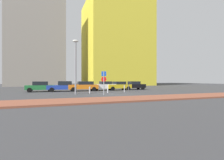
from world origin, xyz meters
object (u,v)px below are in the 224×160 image
object	(u,v)px
parked_car_green	(40,86)
parked_car_yellow	(118,86)
parked_car_white	(104,86)
parked_car_orange	(83,86)
parking_sign_post	(104,80)
parked_car_blue	(64,86)
traffic_bollard_far	(108,89)
traffic_bollard_mid	(124,89)
parked_car_black	(134,85)
street_lamp	(76,62)
traffic_bollard_near	(90,90)
parking_meter	(129,86)

from	to	relation	value
parked_car_green	parked_car_yellow	bearing A→B (deg)	-0.60
parked_car_white	parked_car_yellow	xyz separation A→B (m)	(2.59, -0.01, -0.02)
parked_car_orange	parking_sign_post	xyz separation A→B (m)	(0.97, -7.46, 0.94)
parked_car_green	parked_car_blue	bearing A→B (deg)	-5.53
parked_car_orange	traffic_bollard_far	bearing A→B (deg)	-63.86
parking_sign_post	traffic_bollard_mid	world-z (taller)	parking_sign_post
parked_car_green	traffic_bollard_far	distance (m)	9.99
parked_car_black	traffic_bollard_far	xyz separation A→B (m)	(-6.58, -5.35, -0.27)
parked_car_green	parked_car_black	bearing A→B (deg)	0.49
street_lamp	traffic_bollard_far	xyz separation A→B (m)	(4.33, 0.83, -3.39)
traffic_bollard_near	traffic_bollard_mid	size ratio (longest dim) A/B	0.90
parked_car_blue	parked_car_black	bearing A→B (deg)	2.12
traffic_bollard_near	parked_car_blue	bearing A→B (deg)	118.28
parked_car_green	parked_car_black	xyz separation A→B (m)	(15.10, 0.13, -0.03)
street_lamp	traffic_bollard_near	bearing A→B (deg)	15.90
parked_car_white	parking_sign_post	world-z (taller)	parking_sign_post
parked_car_yellow	parked_car_black	size ratio (longest dim) A/B	1.08
parking_meter	street_lamp	distance (m)	8.04
parked_car_green	parked_car_blue	distance (m)	3.23
parked_car_black	traffic_bollard_mid	distance (m)	6.17
parked_car_orange	traffic_bollard_near	bearing A→B (deg)	-91.71
parked_car_orange	traffic_bollard_far	size ratio (longest dim) A/B	4.75
parking_sign_post	parking_meter	bearing A→B (deg)	31.54
traffic_bollard_mid	traffic_bollard_near	bearing A→B (deg)	-170.19
parked_car_green	traffic_bollard_mid	bearing A→B (deg)	-22.49
parked_car_black	parking_meter	bearing A→B (deg)	-123.45
parked_car_white	parking_meter	distance (m)	5.46
street_lamp	traffic_bollard_near	xyz separation A→B (m)	(1.84, 0.52, -3.43)
parked_car_white	parking_sign_post	bearing A→B (deg)	-107.04
parked_car_blue	parking_sign_post	size ratio (longest dim) A/B	1.70
parked_car_white	parking_meter	bearing A→B (deg)	-67.77
parking_sign_post	traffic_bollard_far	world-z (taller)	parking_sign_post
parked_car_blue	traffic_bollard_mid	distance (m)	9.08
parked_car_yellow	street_lamp	world-z (taller)	street_lamp
parking_meter	traffic_bollard_mid	world-z (taller)	parking_meter
parked_car_blue	parking_sign_post	xyz separation A→B (m)	(3.93, -7.60, 0.95)
parked_car_black	traffic_bollard_far	distance (m)	8.49
parked_car_green	parked_car_orange	xyz separation A→B (m)	(6.17, -0.45, 0.00)
street_lamp	traffic_bollard_near	size ratio (longest dim) A/B	7.41
parked_car_white	traffic_bollard_mid	world-z (taller)	parked_car_white
parked_car_green	parking_meter	distance (m)	12.70
parked_car_yellow	parked_car_black	distance (m)	2.99
parked_car_green	parked_car_orange	size ratio (longest dim) A/B	0.88
parking_meter	traffic_bollard_mid	distance (m)	0.78
traffic_bollard_mid	parking_sign_post	bearing A→B (deg)	-141.04
parked_car_green	traffic_bollard_far	world-z (taller)	parked_car_green
street_lamp	parked_car_green	bearing A→B (deg)	124.66
parking_sign_post	parked_car_yellow	bearing A→B (deg)	57.40
parked_car_orange	parked_car_black	xyz separation A→B (m)	(8.93, 0.58, -0.03)
parked_car_blue	traffic_bollard_far	xyz separation A→B (m)	(5.30, -4.91, -0.29)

